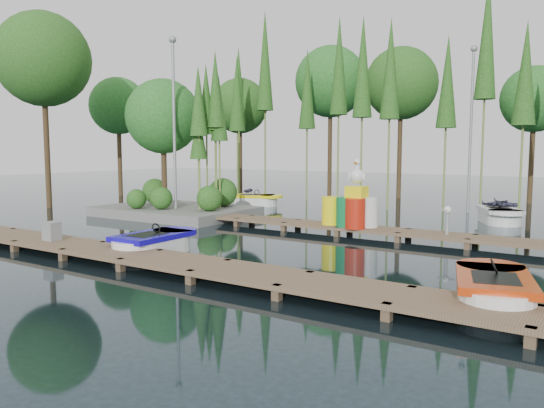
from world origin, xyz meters
The scene contains 15 objects.
ground_plane centered at (0.00, 0.00, 0.00)m, with size 90.00×90.00×0.00m, color #1C2C34.
near_dock centered at (0.00, -4.50, 0.23)m, with size 18.00×1.50×0.50m.
far_dock centered at (1.00, 2.50, 0.23)m, with size 15.00×1.20×0.50m.
island centered at (-6.30, 3.29, 3.18)m, with size 6.20×4.20×6.75m.
tree_screen centered at (-2.04, 10.60, 6.12)m, with size 34.42×18.53×10.31m.
lamp_island centered at (-5.50, 2.50, 4.26)m, with size 0.30×0.30×7.25m.
lamp_rear centered at (4.00, 11.00, 4.26)m, with size 0.30×0.30×7.25m.
boat_blue centered at (-0.83, -3.26, 0.26)m, with size 1.25×2.70×0.90m.
boat_red centered at (7.75, -3.32, 0.27)m, with size 1.93×3.01×0.94m.
boat_yellow_far centered at (-5.53, 8.14, 0.28)m, with size 2.85×1.98×1.31m.
boat_white_far centered at (5.81, 8.20, 0.29)m, with size 2.29×3.02×1.30m.
utility_cabinet centered at (-3.50, -4.50, 0.56)m, with size 0.42×0.35×0.51m, color gray.
yellow_barrel centered at (1.55, 2.50, 0.77)m, with size 0.62×0.62×0.93m, color #FFEA0D.
drum_cluster centered at (2.54, 2.34, 0.95)m, with size 1.28×1.17×2.20m.
seagull_post centered at (5.37, 2.50, 0.87)m, with size 0.53×0.28×0.84m.
Camera 1 is at (9.52, -13.26, 2.83)m, focal length 35.00 mm.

